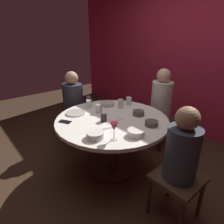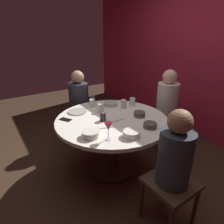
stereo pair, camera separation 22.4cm
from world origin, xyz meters
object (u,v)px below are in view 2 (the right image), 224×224
Objects in this scene: wine_glass at (108,127)px; dinner_plate at (78,112)px; bowl_serving_large at (139,114)px; bowl_salad_center at (111,104)px; seated_diner_left at (79,99)px; dining_table at (112,129)px; cup_center_front at (93,100)px; seated_diner_right at (174,159)px; bowl_sauce_side at (131,134)px; seated_diner_back at (167,102)px; cup_near_candle at (123,104)px; bowl_rice_portion at (90,134)px; cell_phone at (66,120)px; cup_far_edge at (101,108)px; cup_by_left_diner at (132,102)px; cup_by_right_diner at (92,103)px; candle_holder at (103,117)px; bowl_small_white at (150,125)px.

dinner_plate is at bearing 176.60° from wine_glass.
bowl_salad_center is at bearing -171.38° from bowl_serving_large.
seated_diner_left is at bearing -163.93° from bowl_serving_large.
cup_center_front reaches higher than dining_table.
seated_diner_right is 0.47m from bowl_sauce_side.
bowl_serving_large is (0.14, 0.31, 0.18)m from dining_table.
dining_table is at bearing 0.00° from seated_diner_right.
seated_diner_back is at bearing 46.37° from seated_diner_left.
bowl_rice_portion is at bearing -59.27° from cup_near_candle.
seated_diner_left is 0.81m from cell_phone.
cup_near_candle is at bearing 120.73° from bowl_rice_portion.
cup_far_edge is at bearing -0.49° from seated_diner_left.
seated_diner_right reaches higher than bowl_rice_portion.
bowl_sauce_side and bowl_rice_portion have the same top height.
bowl_rice_portion is at bearing -63.72° from cup_by_left_diner.
seated_diner_back is at bearing 75.78° from cup_far_edge.
bowl_rice_portion is 0.82m from cup_by_right_diner.
cell_phone is 0.51m from cup_by_right_diner.
candle_holder is at bearing -26.35° from cup_far_edge.
cell_phone is at bearing -119.27° from dining_table.
seated_diner_left is at bearing -43.63° from seated_diner_back.
cup_far_edge is at bearing -31.72° from cell_phone.
cup_far_edge reaches higher than bowl_sauce_side.
seated_diner_back is 11.55× the size of candle_holder.
dinner_plate is at bearing -105.95° from cup_by_left_diner.
wine_glass is 0.85m from cup_near_candle.
seated_diner_back is 0.68m from cup_near_candle.
cup_center_front is at bearing 171.99° from bowl_sauce_side.
bowl_serving_large is (0.15, 0.43, -0.01)m from candle_holder.
cup_center_front reaches higher than cup_by_left_diner.
cell_phone is at bearing -173.74° from bowl_rice_portion.
wine_glass is 0.25m from bowl_sauce_side.
cup_far_edge is at bearing -141.22° from bowl_serving_large.
seated_diner_left is 1.24m from bowl_rice_portion.
seated_diner_right is 8.26× the size of bowl_serving_large.
dining_table is 11.15× the size of cup_center_front.
cup_far_edge is at bearing 153.65° from candle_holder.
cell_phone is at bearing -165.29° from wine_glass.
cup_far_edge is (-0.05, -0.32, -0.00)m from cup_near_candle.
bowl_serving_large reaches higher than cell_phone.
cell_phone is 1.01× the size of bowl_serving_large.
cell_phone is 0.51m from bowl_rice_portion.
wine_glass is 0.52m from bowl_small_white.
cup_center_front is (-0.58, 0.06, 0.21)m from dining_table.
seated_diner_right is at bearing 0.00° from seated_diner_left.
cup_far_edge is (-0.49, 0.41, 0.02)m from bowl_rice_portion.
bowl_salad_center is 0.80m from bowl_small_white.
seated_diner_left is 0.35m from cup_center_front.
cup_by_right_diner is (-0.06, 0.25, 0.05)m from dinner_plate.
dining_table is 1.17× the size of seated_diner_right.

